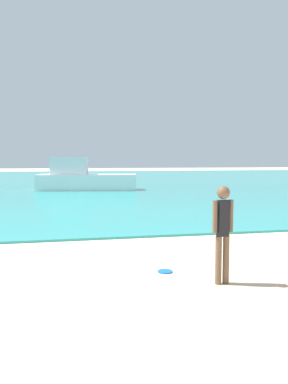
{
  "coord_description": "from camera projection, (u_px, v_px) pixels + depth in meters",
  "views": [
    {
      "loc": [
        -1.85,
        2.14,
        1.97
      ],
      "look_at": [
        0.19,
        11.64,
        1.17
      ],
      "focal_mm": 35.94,
      "sensor_mm": 36.0,
      "label": 1
    }
  ],
  "objects": [
    {
      "name": "water",
      "position": [
        80.0,
        180.0,
        38.97
      ],
      "size": [
        160.0,
        60.0,
        0.06
      ],
      "primitive_type": "cube",
      "color": "teal",
      "rests_on": "ground"
    },
    {
      "name": "person_standing",
      "position": [
        223.0,
        228.0,
        6.09
      ],
      "size": [
        0.36,
        0.21,
        1.58
      ],
      "rotation": [
        0.0,
        0.0,
        3.26
      ],
      "color": "brown",
      "rests_on": "ground"
    },
    {
      "name": "boat_far",
      "position": [
        83.0,
        178.0,
        24.92
      ],
      "size": [
        6.58,
        3.09,
        2.15
      ],
      "rotation": [
        0.0,
        0.0,
        -0.17
      ],
      "color": "white",
      "rests_on": "water"
    },
    {
      "name": "frisbee",
      "position": [
        165.0,
        271.0,
        6.8
      ],
      "size": [
        0.26,
        0.26,
        0.03
      ],
      "primitive_type": "cylinder",
      "color": "blue",
      "rests_on": "ground"
    }
  ]
}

